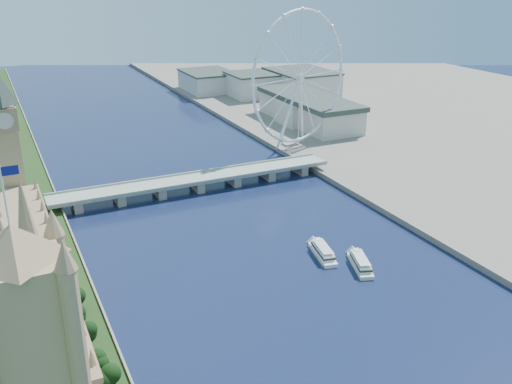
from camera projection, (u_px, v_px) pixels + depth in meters
victoria_tower at (35, 369)px, 159.06m from camera, size 28.16×28.16×112.00m
parliament_range at (36, 284)px, 271.66m from camera, size 24.00×200.00×70.00m
big_ben at (6, 132)px, 344.77m from camera, size 20.02×20.02×110.00m
westminster_bridge at (197, 181)px, 436.42m from camera, size 220.00×22.00×9.50m
london_eye at (300, 78)px, 508.37m from camera, size 113.60×39.12×124.30m
county_hall at (308, 125)px, 618.07m from camera, size 54.00×144.00×35.00m
city_skyline at (152, 98)px, 666.81m from camera, size 505.00×280.00×32.00m
tour_boat_near at (323, 256)px, 336.87m from camera, size 15.00×33.83×7.28m
tour_boat_far at (360, 268)px, 324.29m from camera, size 18.48×33.15×7.15m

